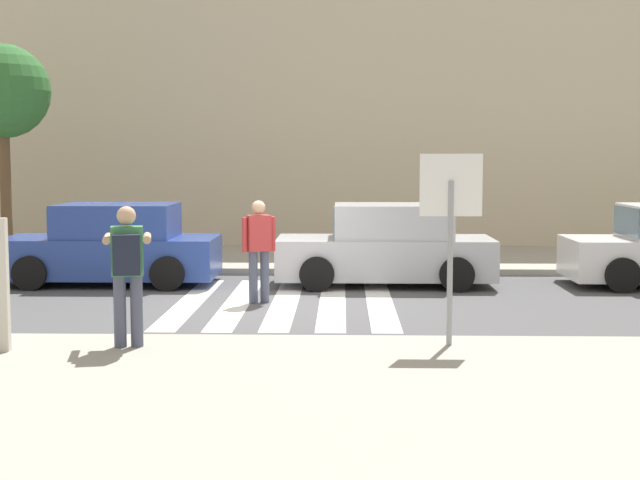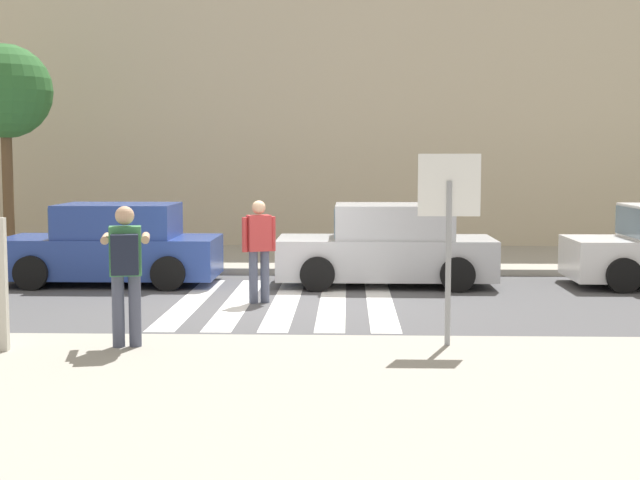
# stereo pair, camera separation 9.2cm
# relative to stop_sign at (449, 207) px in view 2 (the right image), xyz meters

# --- Properties ---
(ground_plane) EXTENTS (120.00, 120.00, 0.00)m
(ground_plane) POSITION_rel_stop_sign_xyz_m (-2.29, 3.75, -1.85)
(ground_plane) COLOR #4C4C4F
(sidewalk_near) EXTENTS (60.00, 6.00, 0.14)m
(sidewalk_near) POSITION_rel_stop_sign_xyz_m (-2.29, -2.45, -1.78)
(sidewalk_near) COLOR #9E998C
(sidewalk_near) RESTS_ON ground
(sidewalk_far) EXTENTS (60.00, 4.80, 0.14)m
(sidewalk_far) POSITION_rel_stop_sign_xyz_m (-2.29, 9.75, -1.78)
(sidewalk_far) COLOR #9E998C
(sidewalk_far) RESTS_ON ground
(building_facade_far) EXTENTS (56.00, 4.00, 7.44)m
(building_facade_far) POSITION_rel_stop_sign_xyz_m (-2.29, 14.15, 1.87)
(building_facade_far) COLOR beige
(building_facade_far) RESTS_ON ground
(crosswalk_stripe_0) EXTENTS (0.44, 5.20, 0.01)m
(crosswalk_stripe_0) POSITION_rel_stop_sign_xyz_m (-3.89, 3.95, -1.85)
(crosswalk_stripe_0) COLOR silver
(crosswalk_stripe_0) RESTS_ON ground
(crosswalk_stripe_1) EXTENTS (0.44, 5.20, 0.01)m
(crosswalk_stripe_1) POSITION_rel_stop_sign_xyz_m (-3.09, 3.95, -1.85)
(crosswalk_stripe_1) COLOR silver
(crosswalk_stripe_1) RESTS_ON ground
(crosswalk_stripe_2) EXTENTS (0.44, 5.20, 0.01)m
(crosswalk_stripe_2) POSITION_rel_stop_sign_xyz_m (-2.29, 3.95, -1.85)
(crosswalk_stripe_2) COLOR silver
(crosswalk_stripe_2) RESTS_ON ground
(crosswalk_stripe_3) EXTENTS (0.44, 5.20, 0.01)m
(crosswalk_stripe_3) POSITION_rel_stop_sign_xyz_m (-1.49, 3.95, -1.85)
(crosswalk_stripe_3) COLOR silver
(crosswalk_stripe_3) RESTS_ON ground
(crosswalk_stripe_4) EXTENTS (0.44, 5.20, 0.01)m
(crosswalk_stripe_4) POSITION_rel_stop_sign_xyz_m (-0.69, 3.95, -1.85)
(crosswalk_stripe_4) COLOR silver
(crosswalk_stripe_4) RESTS_ON ground
(stop_sign) EXTENTS (0.76, 0.08, 2.36)m
(stop_sign) POSITION_rel_stop_sign_xyz_m (0.00, 0.00, 0.00)
(stop_sign) COLOR gray
(stop_sign) RESTS_ON sidewalk_near
(photographer_with_backpack) EXTENTS (0.69, 0.92, 1.72)m
(photographer_with_backpack) POSITION_rel_stop_sign_xyz_m (-3.93, -0.25, -0.68)
(photographer_with_backpack) COLOR #474C60
(photographer_with_backpack) RESTS_ON sidewalk_near
(pedestrian_crossing) EXTENTS (0.55, 0.36, 1.72)m
(pedestrian_crossing) POSITION_rel_stop_sign_xyz_m (-2.72, 3.91, -0.88)
(pedestrian_crossing) COLOR #474C60
(pedestrian_crossing) RESTS_ON ground
(parked_car_blue) EXTENTS (4.10, 1.92, 1.55)m
(parked_car_blue) POSITION_rel_stop_sign_xyz_m (-5.75, 6.05, -1.12)
(parked_car_blue) COLOR #284293
(parked_car_blue) RESTS_ON ground
(parked_car_silver) EXTENTS (4.10, 1.92, 1.55)m
(parked_car_silver) POSITION_rel_stop_sign_xyz_m (-0.47, 6.05, -1.12)
(parked_car_silver) COLOR #B7BABF
(parked_car_silver) RESTS_ON ground
(street_tree_west) EXTENTS (2.08, 2.08, 4.80)m
(street_tree_west) POSITION_rel_stop_sign_xyz_m (-8.84, 8.82, 2.00)
(street_tree_west) COLOR brown
(street_tree_west) RESTS_ON sidewalk_far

